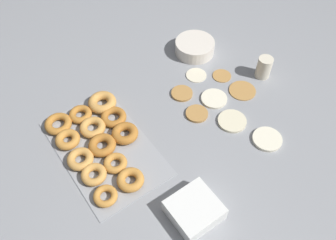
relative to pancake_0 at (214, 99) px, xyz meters
name	(u,v)px	position (x,y,z in m)	size (l,w,h in m)	color
ground_plane	(203,120)	(0.06, -0.11, -0.01)	(3.00, 3.00, 0.00)	gray
pancake_0	(214,99)	(0.00, 0.00, 0.00)	(0.11, 0.11, 0.01)	silver
pancake_1	(267,139)	(0.28, 0.03, 0.00)	(0.11, 0.11, 0.01)	silver
pancake_2	(196,75)	(-0.16, 0.03, 0.00)	(0.09, 0.09, 0.01)	beige
pancake_3	(242,90)	(0.03, 0.13, 0.00)	(0.11, 0.11, 0.01)	#B27F42
pancake_4	(222,75)	(-0.09, 0.12, 0.00)	(0.08, 0.08, 0.01)	#B27F42
pancake_5	(182,93)	(-0.10, -0.09, 0.00)	(0.09, 0.09, 0.01)	#B27F42
pancake_6	(232,121)	(0.13, -0.02, 0.00)	(0.11, 0.11, 0.01)	beige
pancake_7	(196,114)	(0.02, -0.11, 0.00)	(0.09, 0.09, 0.01)	#B27F42
donut_tray	(99,140)	(-0.09, -0.50, 0.01)	(0.50, 0.31, 0.04)	#93969B
batter_bowl	(195,47)	(-0.28, 0.12, 0.03)	(0.18, 0.18, 0.06)	silver
container_stack	(194,210)	(0.35, -0.38, 0.02)	(0.15, 0.16, 0.06)	white
paper_cup	(264,67)	(0.01, 0.27, 0.04)	(0.06, 0.06, 0.10)	beige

